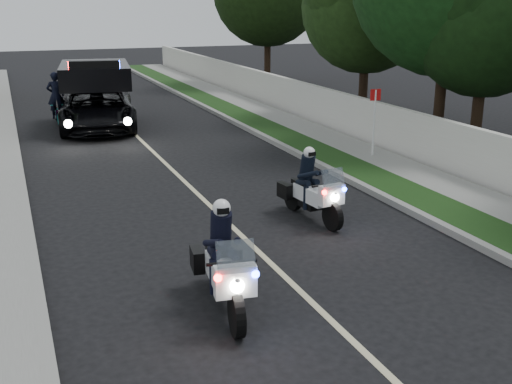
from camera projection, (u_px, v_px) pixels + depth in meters
ground at (339, 328)px, 9.42m from camera, size 120.00×120.00×0.00m
curb_right at (300, 155)px, 19.75m from camera, size 0.20×60.00×0.15m
grass_verge at (320, 153)px, 19.99m from camera, size 1.20×60.00×0.16m
sidewalk_right at (356, 149)px, 20.45m from camera, size 1.40×60.00×0.16m
property_wall at (383, 127)px, 20.61m from camera, size 0.22×60.00×1.50m
curb_left at (21, 181)px, 16.86m from camera, size 0.20×60.00×0.15m
lane_marking at (172, 169)px, 18.32m from camera, size 0.12×50.00×0.01m
police_moto_left at (225, 308)px, 10.03m from camera, size 1.00×2.17×1.77m
police_moto_right at (311, 219)px, 14.12m from camera, size 0.90×1.99×1.63m
police_suv at (99, 128)px, 24.24m from camera, size 3.44×6.13×2.83m
bicycle at (58, 123)px, 25.21m from camera, size 0.55×1.56×0.81m
cyclist at (58, 123)px, 25.21m from camera, size 0.68×0.48×1.83m
sign_post at (372, 160)px, 19.39m from camera, size 0.37×0.37×2.24m
tree_right_b at (436, 144)px, 21.59m from camera, size 7.80×7.80×10.46m
tree_right_c at (473, 151)px, 20.59m from camera, size 4.87×4.87×8.11m
tree_right_d at (362, 119)px, 26.09m from camera, size 6.77×6.77×8.67m
tree_right_e at (267, 86)px, 36.54m from camera, size 7.81×7.81×10.15m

